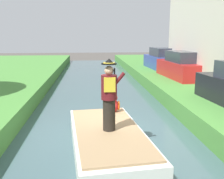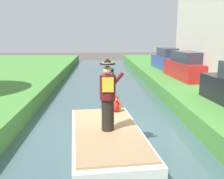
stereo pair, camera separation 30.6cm
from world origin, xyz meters
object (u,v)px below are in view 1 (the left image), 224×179
object	(u,v)px
parrot_plush	(114,104)
parked_car_blue	(162,60)
person_pirate	(109,95)
boat	(108,140)
parked_car_red	(183,67)

from	to	relation	value
parrot_plush	parked_car_blue	size ratio (longest dim) A/B	0.14
parrot_plush	parked_car_blue	xyz separation A→B (m)	(4.50, 10.30, 0.43)
person_pirate	parked_car_blue	bearing A→B (deg)	51.97
person_pirate	parrot_plush	bearing A→B (deg)	63.74
boat	parked_car_blue	world-z (taller)	parked_car_blue
parrot_plush	person_pirate	bearing A→B (deg)	-100.15
parked_car_red	parked_car_blue	distance (m)	4.11
parked_car_blue	parrot_plush	bearing A→B (deg)	-113.62
parked_car_red	person_pirate	bearing A→B (deg)	-121.55
parrot_plush	parked_car_red	world-z (taller)	parked_car_red
boat	person_pirate	distance (m)	1.24
boat	parked_car_red	bearing A→B (deg)	58.11
person_pirate	parrot_plush	xyz separation A→B (m)	(0.29, 1.61, -0.68)
parked_car_blue	boat	bearing A→B (deg)	-112.13
boat	parked_car_blue	xyz separation A→B (m)	(4.82, 11.86, 0.98)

